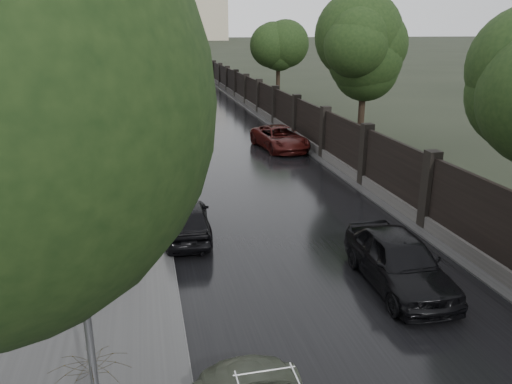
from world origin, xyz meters
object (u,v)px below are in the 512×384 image
car_right_far (280,138)px  car_right_near (399,261)px  tree_left_far (82,49)px  lamp_post (91,348)px  hatchback_left (186,219)px  tree_right_c (278,47)px  traffic_light (147,104)px  tree_right_b (365,58)px

car_right_far → car_right_near: bearing=-101.4°
tree_left_far → lamp_post: 28.73m
hatchback_left → car_right_far: bearing=-116.0°
tree_right_c → traffic_light: size_ratio=1.75×
tree_right_c → car_right_near: size_ratio=1.64×
tree_right_b → lamp_post: size_ratio=1.37×
car_right_near → car_right_far: size_ratio=0.92×
traffic_light → tree_right_c: bearing=51.8°
tree_left_far → traffic_light: tree_left_far is taller
tree_right_c → car_right_far: size_ratio=1.50×
tree_right_b → tree_left_far: bearing=152.7°
car_right_far → lamp_post: bearing=-118.8°
tree_left_far → car_right_far: (10.84, -7.64, -4.59)m
hatchback_left → car_right_near: car_right_near is taller
hatchback_left → tree_right_c: bearing=-107.7°
traffic_light → car_right_far: (7.14, -2.64, -1.75)m
tree_right_c → hatchback_left: tree_right_c is taller
tree_right_b → car_right_far: 6.36m
tree_right_b → hatchback_left: bearing=-134.8°
tree_right_c → tree_right_b: bearing=-90.0°
tree_right_c → hatchback_left: 31.28m
tree_left_far → car_right_near: bearing=-67.6°
hatchback_left → car_right_far: size_ratio=0.81×
tree_right_b → traffic_light: bearing=165.8°
hatchback_left → car_right_near: (5.12, -4.50, 0.09)m
car_right_near → tree_left_far: bearing=114.3°
hatchback_left → car_right_near: bearing=141.6°
tree_right_b → car_right_near: bearing=-110.5°
lamp_post → hatchback_left: lamp_post is taller
lamp_post → traffic_light: size_ratio=1.28×
tree_right_b → hatchback_left: tree_right_b is taller
car_right_far → traffic_light: bearing=152.4°
tree_right_c → lamp_post: (-12.90, -38.50, -2.28)m
tree_right_b → lamp_post: tree_right_b is taller
tree_left_far → hatchback_left: 20.07m
tree_right_c → hatchback_left: size_ratio=1.86×
tree_right_b → car_right_near: size_ratio=1.64×
hatchback_left → car_right_near: 6.81m
car_right_far → hatchback_left: bearing=-126.1°
tree_right_b → traffic_light: size_ratio=1.75×
traffic_light → car_right_far: 7.81m
tree_left_far → hatchback_left: tree_left_far is taller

